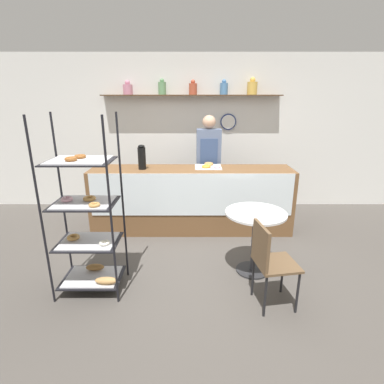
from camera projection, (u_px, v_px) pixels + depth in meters
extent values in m
plane|color=#4C4742|center=(192.00, 264.00, 3.72)|extent=(14.00, 14.00, 0.00)
cube|color=white|center=(192.00, 134.00, 5.41)|extent=(10.00, 0.06, 2.70)
cube|color=#4C331E|center=(192.00, 95.00, 5.07)|extent=(3.05, 0.24, 0.02)
cylinder|color=#CC7F99|center=(128.00, 90.00, 5.04)|extent=(0.16, 0.16, 0.16)
sphere|color=#CC7F99|center=(128.00, 83.00, 5.01)|extent=(0.09, 0.09, 0.09)
cylinder|color=#669966|center=(163.00, 88.00, 5.04)|extent=(0.13, 0.13, 0.20)
sphere|color=#669966|center=(163.00, 81.00, 5.00)|extent=(0.07, 0.07, 0.07)
cylinder|color=#B24C33|center=(194.00, 89.00, 5.04)|extent=(0.14, 0.14, 0.18)
sphere|color=#B24C33|center=(194.00, 82.00, 5.00)|extent=(0.07, 0.07, 0.07)
cylinder|color=#4C7FB2|center=(224.00, 89.00, 5.04)|extent=(0.13, 0.13, 0.19)
sphere|color=#4C7FB2|center=(225.00, 81.00, 5.00)|extent=(0.07, 0.07, 0.07)
cylinder|color=gold|center=(253.00, 88.00, 5.03)|extent=(0.17, 0.17, 0.21)
sphere|color=gold|center=(253.00, 80.00, 4.99)|extent=(0.09, 0.09, 0.09)
cylinder|color=navy|center=(229.00, 122.00, 5.30)|extent=(0.28, 0.03, 0.28)
cylinder|color=white|center=(229.00, 122.00, 5.28)|extent=(0.24, 0.00, 0.24)
cube|color=brown|center=(192.00, 199.00, 4.58)|extent=(3.00, 0.60, 0.97)
cube|color=silver|center=(192.00, 195.00, 4.23)|extent=(2.88, 0.01, 0.62)
cylinder|color=black|center=(42.00, 217.00, 2.77)|extent=(0.02, 0.02, 1.85)
cylinder|color=black|center=(112.00, 217.00, 2.77)|extent=(0.02, 0.02, 1.85)
cylinder|color=black|center=(63.00, 200.00, 3.23)|extent=(0.02, 0.02, 1.85)
cylinder|color=black|center=(123.00, 200.00, 3.23)|extent=(0.02, 0.02, 1.85)
cube|color=black|center=(94.00, 277.00, 3.24)|extent=(0.62, 0.46, 0.01)
cube|color=silver|center=(93.00, 276.00, 3.24)|extent=(0.55, 0.41, 0.01)
ellipsoid|color=tan|center=(107.00, 280.00, 3.09)|extent=(0.24, 0.09, 0.07)
ellipsoid|color=olive|center=(96.00, 267.00, 3.34)|extent=(0.21, 0.10, 0.07)
cube|color=black|center=(89.00, 242.00, 3.11)|extent=(0.62, 0.46, 0.01)
cube|color=silver|center=(89.00, 241.00, 3.11)|extent=(0.55, 0.41, 0.01)
torus|color=silver|center=(105.00, 243.00, 3.02)|extent=(0.11, 0.11, 0.03)
torus|color=tan|center=(74.00, 237.00, 3.14)|extent=(0.13, 0.13, 0.04)
cube|color=black|center=(85.00, 203.00, 2.98)|extent=(0.62, 0.46, 0.01)
cube|color=silver|center=(85.00, 202.00, 2.98)|extent=(0.55, 0.41, 0.01)
torus|color=tan|center=(95.00, 205.00, 2.85)|extent=(0.11, 0.11, 0.03)
torus|color=#EAB2C1|center=(67.00, 199.00, 3.00)|extent=(0.11, 0.11, 0.04)
torus|color=tan|center=(90.00, 198.00, 3.02)|extent=(0.13, 0.13, 0.04)
cube|color=black|center=(80.00, 161.00, 2.85)|extent=(0.62, 0.46, 0.01)
cube|color=silver|center=(80.00, 160.00, 2.85)|extent=(0.55, 0.41, 0.01)
torus|color=brown|center=(81.00, 156.00, 2.90)|extent=(0.11, 0.11, 0.03)
torus|color=brown|center=(71.00, 159.00, 2.78)|extent=(0.11, 0.11, 0.04)
cube|color=#282833|center=(208.00, 190.00, 5.04)|extent=(0.23, 0.19, 0.97)
cube|color=slate|center=(209.00, 146.00, 4.81)|extent=(0.39, 0.22, 0.53)
cube|color=#334770|center=(209.00, 153.00, 4.73)|extent=(0.27, 0.01, 0.45)
sphere|color=tan|center=(210.00, 122.00, 4.70)|extent=(0.21, 0.21, 0.21)
cylinder|color=#262628|center=(252.00, 270.00, 3.58)|extent=(0.38, 0.38, 0.02)
cylinder|color=#333338|center=(254.00, 243.00, 3.46)|extent=(0.06, 0.06, 0.71)
cylinder|color=white|center=(256.00, 213.00, 3.35)|extent=(0.69, 0.69, 0.02)
cylinder|color=black|center=(298.00, 293.00, 2.83)|extent=(0.02, 0.02, 0.44)
cylinder|color=black|center=(283.00, 274.00, 3.13)|extent=(0.02, 0.02, 0.44)
cylinder|color=black|center=(266.00, 296.00, 2.78)|extent=(0.02, 0.02, 0.44)
cylinder|color=black|center=(253.00, 277.00, 3.08)|extent=(0.02, 0.02, 0.44)
cube|color=brown|center=(277.00, 264.00, 2.88)|extent=(0.44, 0.44, 0.03)
cube|color=brown|center=(261.00, 245.00, 2.79)|extent=(0.09, 0.36, 0.40)
cylinder|color=black|center=(142.00, 158.00, 4.35)|extent=(0.11, 0.11, 0.32)
ellipsoid|color=black|center=(142.00, 146.00, 4.30)|extent=(0.10, 0.10, 0.05)
cube|color=silver|center=(209.00, 167.00, 4.50)|extent=(0.39, 0.35, 0.01)
torus|color=gold|center=(207.00, 166.00, 4.44)|extent=(0.13, 0.13, 0.03)
torus|color=#EAB2C1|center=(217.00, 167.00, 4.41)|extent=(0.11, 0.11, 0.03)
torus|color=tan|center=(209.00, 164.00, 4.60)|extent=(0.14, 0.14, 0.04)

